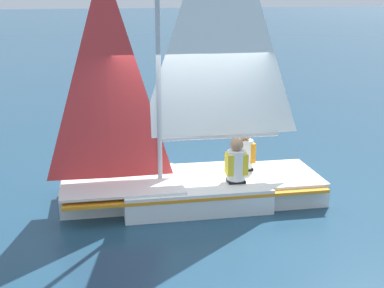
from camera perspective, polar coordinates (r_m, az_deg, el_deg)
ground_plane at (r=9.21m, az=-0.00°, el=-6.06°), size 260.00×260.00×0.00m
sailboat_main at (r=8.98m, az=0.06°, el=-1.97°), size 4.54×2.38×5.26m
sailor_helm at (r=8.84m, az=4.73°, el=-2.77°), size 0.38×0.35×1.16m
sailor_crew at (r=9.48m, az=5.60°, el=-1.52°), size 0.38×0.35×1.16m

